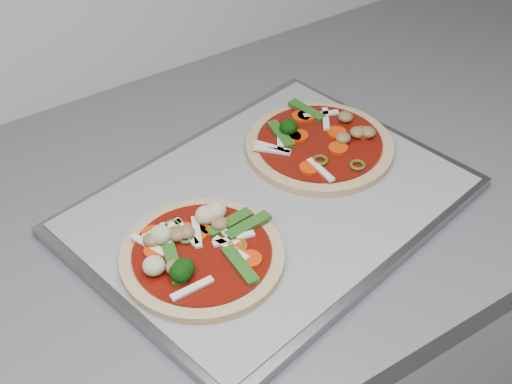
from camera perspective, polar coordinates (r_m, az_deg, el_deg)
baking_tray at (r=0.85m, az=1.15°, el=-1.16°), size 0.51×0.42×0.01m
parchment at (r=0.85m, az=1.16°, el=-0.75°), size 0.48×0.39×0.00m
pizza_left at (r=0.77m, az=-4.57°, el=-4.79°), size 0.21×0.21×0.03m
pizza_right at (r=0.92m, az=5.10°, el=3.86°), size 0.24×0.24×0.03m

